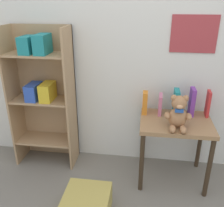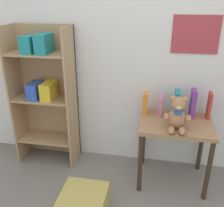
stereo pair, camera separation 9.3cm
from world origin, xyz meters
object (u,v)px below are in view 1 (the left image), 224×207
at_px(teddy_bear, 178,113).
at_px(book_standing_orange, 145,103).
at_px(bookshelf_side, 43,90).
at_px(book_standing_teal, 176,102).
at_px(display_table, 175,130).
at_px(book_standing_pink, 160,104).
at_px(book_standing_purple, 192,102).
at_px(book_standing_red, 208,104).
at_px(storage_bin, 87,205).

distance_m(teddy_bear, book_standing_orange, 0.37).
height_order(bookshelf_side, book_standing_teal, bookshelf_side).
height_order(display_table, teddy_bear, teddy_bear).
distance_m(book_standing_pink, book_standing_purple, 0.28).
relative_size(book_standing_orange, book_standing_red, 0.87).
distance_m(teddy_bear, book_standing_purple, 0.31).
height_order(book_standing_red, storage_bin, book_standing_red).
bearing_deg(teddy_bear, book_standing_purple, 61.18).
xyz_separation_m(book_standing_orange, book_standing_purple, (0.42, 0.02, 0.02)).
xyz_separation_m(bookshelf_side, book_standing_purple, (1.40, -0.00, -0.04)).
distance_m(bookshelf_side, book_standing_teal, 1.26).
bearing_deg(book_standing_orange, book_standing_pink, 3.32).
distance_m(book_standing_pink, book_standing_red, 0.42).
distance_m(book_standing_teal, book_standing_purple, 0.14).
relative_size(bookshelf_side, book_standing_pink, 7.53).
height_order(display_table, book_standing_orange, book_standing_orange).
bearing_deg(bookshelf_side, storage_bin, -51.09).
distance_m(book_standing_pink, book_standing_teal, 0.14).
distance_m(display_table, book_standing_red, 0.38).
xyz_separation_m(display_table, book_standing_red, (0.28, 0.15, 0.21)).
xyz_separation_m(teddy_bear, storage_bin, (-0.67, -0.44, -0.63)).
bearing_deg(storage_bin, book_standing_teal, 45.69).
height_order(book_standing_orange, book_standing_teal, book_standing_teal).
relative_size(book_standing_orange, book_standing_purple, 0.81).
height_order(teddy_bear, storage_bin, teddy_bear).
distance_m(book_standing_red, storage_bin, 1.35).
height_order(bookshelf_side, book_standing_purple, bookshelf_side).
height_order(book_standing_teal, storage_bin, book_standing_teal).
distance_m(bookshelf_side, book_standing_orange, 0.98).
distance_m(book_standing_orange, book_standing_teal, 0.28).
xyz_separation_m(book_standing_orange, book_standing_pink, (0.14, 0.01, -0.01)).
bearing_deg(book_standing_purple, book_standing_teal, -176.45).
xyz_separation_m(display_table, book_standing_purple, (0.14, 0.14, 0.22)).
bearing_deg(book_standing_pink, book_standing_orange, -173.30).
distance_m(bookshelf_side, book_standing_pink, 1.12).
height_order(display_table, book_standing_pink, book_standing_pink).
xyz_separation_m(teddy_bear, book_standing_orange, (-0.27, 0.25, -0.03)).
xyz_separation_m(bookshelf_side, book_standing_orange, (0.98, -0.03, -0.06)).
relative_size(bookshelf_side, book_standing_orange, 6.68).
relative_size(book_standing_orange, storage_bin, 0.59).
xyz_separation_m(bookshelf_side, book_standing_teal, (1.26, -0.02, -0.05)).
relative_size(book_standing_teal, book_standing_red, 1.00).
relative_size(teddy_bear, book_standing_pink, 1.55).
xyz_separation_m(book_standing_pink, book_standing_red, (0.42, 0.01, 0.03)).
height_order(teddy_bear, book_standing_orange, teddy_bear).
xyz_separation_m(book_standing_pink, book_standing_teal, (0.14, 0.00, 0.03)).
bearing_deg(display_table, book_standing_red, 27.64).
xyz_separation_m(bookshelf_side, book_standing_red, (1.54, -0.00, -0.05)).
bearing_deg(book_standing_red, display_table, -149.73).
distance_m(display_table, book_standing_purple, 0.30).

